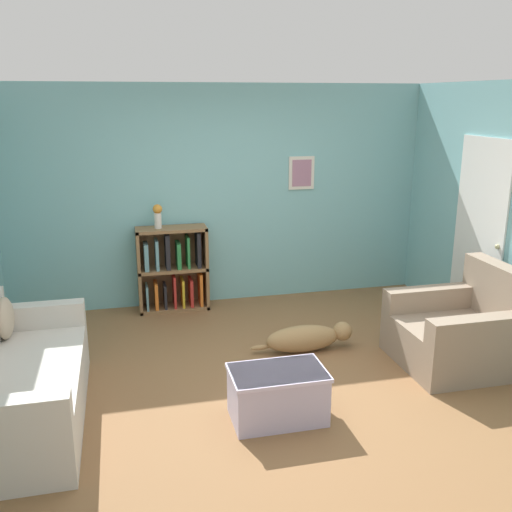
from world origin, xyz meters
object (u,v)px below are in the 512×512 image
at_px(couch, 18,385).
at_px(recliner_chair, 463,331).
at_px(dog, 307,338).
at_px(vase, 158,215).
at_px(bookshelf, 173,269).
at_px(coffee_table, 278,393).

height_order(couch, recliner_chair, recliner_chair).
bearing_deg(dog, vase, 131.30).
distance_m(bookshelf, vase, 0.68).
height_order(coffee_table, vase, vase).
bearing_deg(couch, bookshelf, 57.50).
relative_size(coffee_table, dog, 0.71).
bearing_deg(dog, coffee_table, -118.88).
bearing_deg(vase, couch, -119.83).
distance_m(bookshelf, dog, 1.94).
xyz_separation_m(recliner_chair, coffee_table, (-1.96, -0.54, -0.10)).
relative_size(dog, vase, 3.74).
relative_size(bookshelf, coffee_table, 1.34).
bearing_deg(bookshelf, dog, -52.43).
bearing_deg(vase, bookshelf, 6.53).
bearing_deg(dog, bookshelf, 127.57).
xyz_separation_m(bookshelf, coffee_table, (0.54, -2.64, -0.27)).
relative_size(coffee_table, vase, 2.67).
relative_size(couch, dog, 1.82).
distance_m(bookshelf, coffee_table, 2.71).
bearing_deg(dog, couch, -164.83).
bearing_deg(bookshelf, recliner_chair, -39.97).
xyz_separation_m(dog, vase, (-1.31, 1.50, 1.01)).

